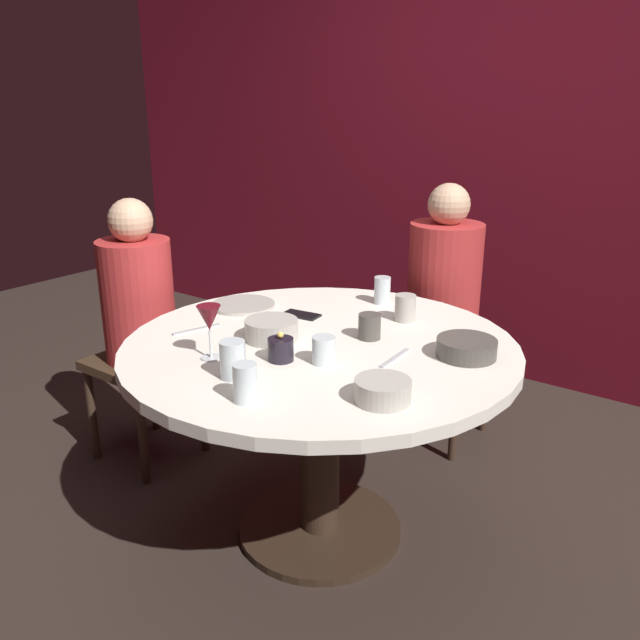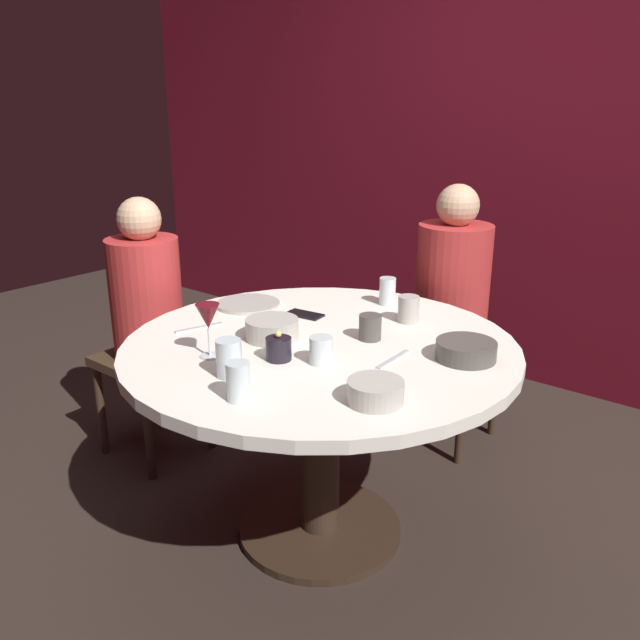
% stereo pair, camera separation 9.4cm
% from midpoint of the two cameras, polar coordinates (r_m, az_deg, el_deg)
% --- Properties ---
extents(ground_plane, '(8.00, 8.00, 0.00)m').
position_cam_midpoint_polar(ground_plane, '(2.58, 1.09, -17.81)').
color(ground_plane, '#2D231E').
extents(back_wall, '(6.00, 0.10, 2.60)m').
position_cam_midpoint_polar(back_wall, '(3.73, 19.73, 14.15)').
color(back_wall, maroon).
rests_on(back_wall, ground).
extents(dining_table, '(1.33, 1.33, 0.75)m').
position_cam_midpoint_polar(dining_table, '(2.27, 1.18, -5.65)').
color(dining_table, silver).
rests_on(dining_table, ground).
extents(seated_diner_left, '(0.40, 0.40, 1.15)m').
position_cam_midpoint_polar(seated_diner_left, '(2.87, -13.91, 1.54)').
color(seated_diner_left, '#3F2D1E').
rests_on(seated_diner_left, ground).
extents(seated_diner_back, '(0.40, 0.40, 1.19)m').
position_cam_midpoint_polar(seated_diner_back, '(2.97, 12.28, 2.64)').
color(seated_diner_back, '#3F2D1E').
rests_on(seated_diner_back, ground).
extents(candle_holder, '(0.08, 0.08, 0.09)m').
position_cam_midpoint_polar(candle_holder, '(2.06, -2.31, -2.50)').
color(candle_holder, black).
rests_on(candle_holder, dining_table).
extents(wine_glass, '(0.08, 0.08, 0.18)m').
position_cam_midpoint_polar(wine_glass, '(2.07, -8.41, 0.10)').
color(wine_glass, silver).
rests_on(wine_glass, dining_table).
extents(dinner_plate, '(0.25, 0.25, 0.01)m').
position_cam_midpoint_polar(dinner_plate, '(2.60, -5.24, 1.38)').
color(dinner_plate, '#B2ADA3').
rests_on(dinner_plate, dining_table).
extents(cell_phone, '(0.15, 0.08, 0.01)m').
position_cam_midpoint_polar(cell_phone, '(2.48, -0.26, 0.47)').
color(cell_phone, black).
rests_on(cell_phone, dining_table).
extents(bowl_serving_large, '(0.18, 0.18, 0.07)m').
position_cam_midpoint_polar(bowl_serving_large, '(2.24, -2.98, -0.79)').
color(bowl_serving_large, '#B2ADA3').
rests_on(bowl_serving_large, dining_table).
extents(bowl_salad_center, '(0.16, 0.16, 0.06)m').
position_cam_midpoint_polar(bowl_salad_center, '(1.79, 6.32, -6.21)').
color(bowl_salad_center, '#B2ADA3').
rests_on(bowl_salad_center, dining_table).
extents(bowl_small_white, '(0.19, 0.19, 0.06)m').
position_cam_midpoint_polar(bowl_small_white, '(2.13, 13.77, -2.58)').
color(bowl_small_white, '#4C4742').
rests_on(bowl_small_white, dining_table).
extents(cup_near_candle, '(0.08, 0.08, 0.11)m').
position_cam_midpoint_polar(cup_near_candle, '(1.95, -6.54, -3.32)').
color(cup_near_candle, silver).
rests_on(cup_near_candle, dining_table).
extents(cup_by_left_diner, '(0.08, 0.08, 0.09)m').
position_cam_midpoint_polar(cup_by_left_diner, '(2.24, 5.56, -0.63)').
color(cup_by_left_diner, '#4C4742').
rests_on(cup_by_left_diner, dining_table).
extents(cup_by_right_diner, '(0.06, 0.06, 0.11)m').
position_cam_midpoint_polar(cup_by_right_diner, '(2.62, 6.89, 2.49)').
color(cup_by_right_diner, silver).
rests_on(cup_by_right_diner, dining_table).
extents(cup_center_front, '(0.08, 0.08, 0.10)m').
position_cam_midpoint_polar(cup_center_front, '(2.43, 8.77, 0.93)').
color(cup_center_front, '#B2ADA3').
rests_on(cup_center_front, dining_table).
extents(cup_far_edge, '(0.07, 0.07, 0.11)m').
position_cam_midpoint_polar(cup_far_edge, '(1.80, -5.63, -5.33)').
color(cup_far_edge, silver).
rests_on(cup_far_edge, dining_table).
extents(cup_beside_wine, '(0.07, 0.07, 0.09)m').
position_cam_midpoint_polar(cup_beside_wine, '(2.03, 1.40, -2.64)').
color(cup_beside_wine, silver).
rests_on(cup_beside_wine, dining_table).
extents(fork_near_plate, '(0.07, 0.18, 0.01)m').
position_cam_midpoint_polar(fork_near_plate, '(2.37, -9.34, -0.67)').
color(fork_near_plate, '#B7B7BC').
rests_on(fork_near_plate, dining_table).
extents(knife_near_plate, '(0.02, 0.18, 0.01)m').
position_cam_midpoint_polar(knife_near_plate, '(2.09, 7.63, -3.39)').
color(knife_near_plate, '#B7B7BC').
rests_on(knife_near_plate, dining_table).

